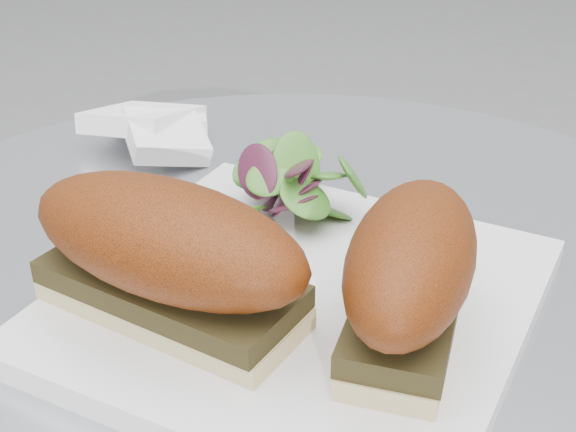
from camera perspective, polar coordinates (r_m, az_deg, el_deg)
plate at (r=0.50m, az=0.69°, el=-6.01°), size 0.27×0.27×0.02m
sandwich_left at (r=0.45m, az=-8.60°, el=-2.48°), size 0.19×0.09×0.08m
sandwich_right at (r=0.44m, az=8.69°, el=-3.94°), size 0.10×0.16×0.08m
salad at (r=0.56m, az=0.76°, el=2.17°), size 0.10×0.10×0.05m
napkin at (r=0.72m, az=-9.43°, el=5.33°), size 0.13×0.13×0.02m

